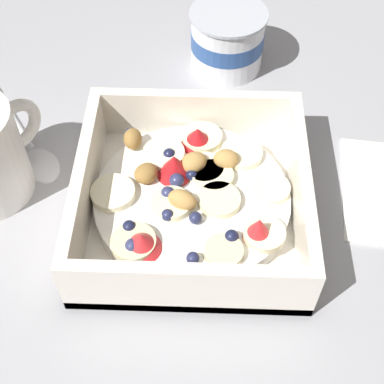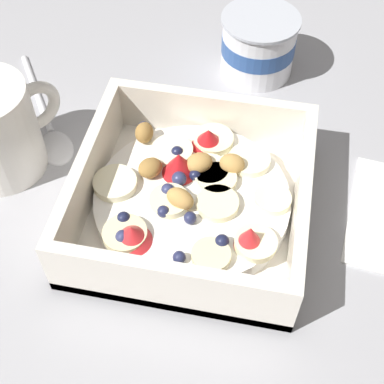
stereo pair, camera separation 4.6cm
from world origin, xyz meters
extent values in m
plane|color=#9E9EA3|center=(0.00, 0.00, 0.00)|extent=(2.40, 2.40, 0.00)
cube|color=white|center=(0.01, 0.01, 0.01)|extent=(0.19, 0.19, 0.01)
cube|color=white|center=(0.01, -0.08, 0.03)|extent=(0.19, 0.01, 0.06)
cube|color=white|center=(0.01, 0.10, 0.03)|extent=(0.19, 0.01, 0.06)
cube|color=white|center=(-0.08, 0.01, 0.03)|extent=(0.01, 0.17, 0.06)
cube|color=white|center=(0.10, 0.01, 0.03)|extent=(0.01, 0.17, 0.06)
cylinder|color=white|center=(0.01, 0.01, 0.02)|extent=(0.17, 0.17, 0.02)
cylinder|color=#F4EAB7|center=(0.03, 0.01, 0.03)|extent=(0.04, 0.04, 0.01)
cylinder|color=#F4EAB7|center=(-0.01, 0.00, 0.03)|extent=(0.04, 0.04, 0.01)
cylinder|color=#F4EAB7|center=(0.01, 0.08, 0.03)|extent=(0.04, 0.04, 0.01)
cylinder|color=#F7EFC6|center=(-0.02, 0.06, 0.03)|extent=(0.05, 0.05, 0.01)
cylinder|color=#F7EFC6|center=(0.05, 0.06, 0.03)|extent=(0.04, 0.04, 0.01)
cylinder|color=beige|center=(-0.04, -0.04, 0.03)|extent=(0.05, 0.05, 0.01)
cylinder|color=#F4EAB7|center=(0.07, -0.03, 0.03)|extent=(0.04, 0.04, 0.01)
cylinder|color=#F7EFC6|center=(-0.06, 0.01, 0.03)|extent=(0.04, 0.04, 0.01)
cylinder|color=#F4EAB7|center=(0.07, 0.02, 0.03)|extent=(0.04, 0.04, 0.01)
cylinder|color=#F7EFC6|center=(0.02, 0.04, 0.03)|extent=(0.05, 0.05, 0.01)
cylinder|color=#F4EAB7|center=(0.03, 0.03, 0.03)|extent=(0.04, 0.04, 0.01)
cylinder|color=beige|center=(0.03, -0.05, 0.03)|extent=(0.04, 0.04, 0.01)
cone|color=red|center=(-0.01, 0.03, 0.04)|extent=(0.04, 0.04, 0.02)
cone|color=red|center=(-0.03, -0.04, 0.03)|extent=(0.04, 0.04, 0.02)
cone|color=red|center=(0.01, 0.07, 0.04)|extent=(0.03, 0.03, 0.02)
cone|color=red|center=(0.06, -0.03, 0.04)|extent=(0.03, 0.03, 0.02)
sphere|color=navy|center=(-0.04, -0.04, 0.03)|extent=(0.01, 0.01, 0.01)
sphere|color=#23284C|center=(-0.01, -0.01, 0.03)|extent=(0.01, 0.01, 0.01)
sphere|color=#23284C|center=(0.01, -0.05, 0.03)|extent=(0.01, 0.01, 0.01)
sphere|color=#23284C|center=(0.01, -0.01, 0.03)|extent=(0.01, 0.01, 0.01)
sphere|color=#191E3D|center=(0.04, -0.03, 0.03)|extent=(0.01, 0.01, 0.01)
sphere|color=navy|center=(-0.01, 0.01, 0.03)|extent=(0.01, 0.01, 0.01)
sphere|color=#191E3D|center=(-0.04, -0.03, 0.03)|extent=(0.01, 0.01, 0.01)
sphere|color=#191E3D|center=(0.01, 0.03, 0.03)|extent=(0.01, 0.01, 0.01)
sphere|color=navy|center=(-0.01, 0.02, 0.03)|extent=(0.01, 0.01, 0.01)
sphere|color=#191E3D|center=(-0.01, 0.05, 0.03)|extent=(0.01, 0.01, 0.01)
sphere|color=#23284C|center=(-0.05, 0.08, 0.03)|extent=(0.01, 0.01, 0.01)
ellipsoid|color=tan|center=(0.01, 0.04, 0.03)|extent=(0.03, 0.03, 0.02)
ellipsoid|color=tan|center=(0.00, 0.00, 0.03)|extent=(0.03, 0.02, 0.02)
ellipsoid|color=olive|center=(-0.05, 0.07, 0.03)|extent=(0.02, 0.02, 0.02)
ellipsoid|color=olive|center=(-0.03, 0.03, 0.03)|extent=(0.03, 0.03, 0.02)
ellipsoid|color=tan|center=(0.04, 0.05, 0.03)|extent=(0.02, 0.02, 0.02)
ellipsoid|color=silver|center=(-0.14, 0.06, 0.00)|extent=(0.05, 0.06, 0.01)
cylinder|color=silver|center=(-0.18, 0.13, 0.00)|extent=(0.08, 0.11, 0.01)
cylinder|color=white|center=(0.04, 0.22, 0.03)|extent=(0.08, 0.08, 0.06)
cylinder|color=#2D5193|center=(0.04, 0.22, 0.03)|extent=(0.08, 0.08, 0.02)
cylinder|color=#B7BCC6|center=(0.04, 0.22, 0.06)|extent=(0.08, 0.08, 0.00)
torus|color=white|center=(-0.15, 0.07, 0.05)|extent=(0.04, 0.05, 0.05)
camera|label=1|loc=(0.02, -0.27, 0.39)|focal=51.30mm
camera|label=2|loc=(0.06, -0.27, 0.39)|focal=51.30mm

